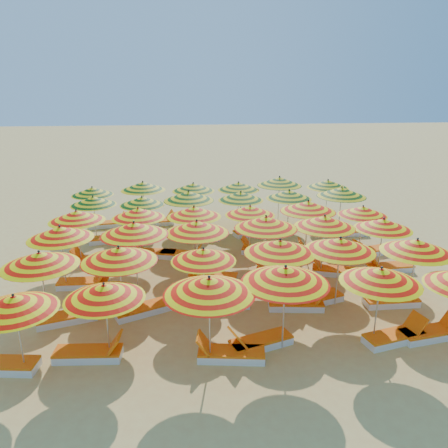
{
  "coord_description": "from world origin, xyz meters",
  "views": [
    {
      "loc": [
        -1.59,
        -15.32,
        6.76
      ],
      "look_at": [
        0.0,
        0.5,
        1.6
      ],
      "focal_mm": 35.0,
      "sensor_mm": 36.0,
      "label": 1
    }
  ],
  "objects": [
    {
      "name": "umbrella_30",
      "position": [
        -5.81,
        5.42,
        1.84
      ],
      "size": [
        2.47,
        2.47,
        2.09
      ],
      "color": "silver",
      "rests_on": "ground"
    },
    {
      "name": "umbrella_18",
      "position": [
        -5.56,
        0.9,
        1.97
      ],
      "size": [
        2.72,
        2.72,
        2.24
      ],
      "color": "silver",
      "rests_on": "ground"
    },
    {
      "name": "lounger_0",
      "position": [
        -6.14,
        -5.69,
        0.15
      ],
      "size": [
        1.79,
        0.8,
        0.69
      ],
      "rotation": [
        0.0,
        0.0,
        3.01
      ],
      "color": "white",
      "rests_on": "ground"
    },
    {
      "name": "lounger_5",
      "position": [
        5.19,
        -5.38,
        0.15
      ],
      "size": [
        1.81,
        0.86,
        0.69
      ],
      "rotation": [
        0.0,
        0.0,
        0.17
      ],
      "color": "white",
      "rests_on": "ground"
    },
    {
      "name": "umbrella_33",
      "position": [
        1.22,
        5.52,
        1.9
      ],
      "size": [
        2.59,
        2.59,
        2.16
      ],
      "color": "silver",
      "rests_on": "ground"
    },
    {
      "name": "umbrella_32",
      "position": [
        -1.01,
        5.42,
        1.93
      ],
      "size": [
        2.7,
        2.7,
        2.19
      ],
      "color": "silver",
      "rests_on": "ground"
    },
    {
      "name": "umbrella_29",
      "position": [
        5.6,
        3.2,
        2.07
      ],
      "size": [
        2.8,
        2.8,
        2.35
      ],
      "color": "silver",
      "rests_on": "ground"
    },
    {
      "name": "lounger_3",
      "position": [
        0.37,
        -5.34,
        0.15
      ],
      "size": [
        1.83,
        1.11,
        0.69
      ],
      "rotation": [
        0.0,
        0.0,
        3.47
      ],
      "color": "white",
      "rests_on": "ground"
    },
    {
      "name": "lounger_15",
      "position": [
        3.94,
        -1.03,
        0.15
      ],
      "size": [
        1.83,
        1.11,
        0.69
      ],
      "rotation": [
        0.0,
        0.0,
        2.81
      ],
      "color": "white",
      "rests_on": "ground"
    },
    {
      "name": "umbrella_34",
      "position": [
        3.29,
        5.61,
        2.08
      ],
      "size": [
        2.79,
        2.79,
        2.36
      ],
      "color": "silver",
      "rests_on": "ground"
    },
    {
      "name": "umbrella_27",
      "position": [
        1.06,
        3.53,
        1.91
      ],
      "size": [
        2.35,
        2.35,
        2.17
      ],
      "color": "silver",
      "rests_on": "ground"
    },
    {
      "name": "lounger_11",
      "position": [
        5.0,
        -3.47,
        0.15
      ],
      "size": [
        1.73,
        0.58,
        0.69
      ],
      "rotation": [
        0.0,
        0.0,
        -0.0
      ],
      "color": "white",
      "rests_on": "ground"
    },
    {
      "name": "umbrella_11",
      "position": [
        5.51,
        -3.53,
        2.01
      ],
      "size": [
        2.52,
        2.52,
        2.29
      ],
      "color": "silver",
      "rests_on": "ground"
    },
    {
      "name": "lounger_7",
      "position": [
        -2.92,
        -3.25,
        0.15
      ],
      "size": [
        1.82,
        1.25,
        0.69
      ],
      "rotation": [
        0.0,
        0.0,
        3.57
      ],
      "color": "white",
      "rests_on": "ground"
    },
    {
      "name": "umbrella_22",
      "position": [
        3.41,
        0.96,
        2.07
      ],
      "size": [
        2.23,
        2.23,
        2.36
      ],
      "color": "silver",
      "rests_on": "ground"
    },
    {
      "name": "lounger_28",
      "position": [
        -2.84,
        5.59,
        0.15
      ],
      "size": [
        1.81,
        0.88,
        0.69
      ],
      "rotation": [
        0.0,
        0.0,
        0.18
      ],
      "color": "white",
      "rests_on": "ground"
    },
    {
      "name": "lounger_21",
      "position": [
        3.91,
        0.86,
        0.15
      ],
      "size": [
        1.81,
        0.89,
        0.69
      ],
      "rotation": [
        0.0,
        0.0,
        2.95
      ],
      "color": "white",
      "rests_on": "ground"
    },
    {
      "name": "lounger_13",
      "position": [
        -0.6,
        -1.08,
        0.15
      ],
      "size": [
        1.83,
        1.04,
        0.69
      ],
      "rotation": [
        0.0,
        0.0,
        2.86
      ],
      "color": "white",
      "rests_on": "ground"
    },
    {
      "name": "umbrella_8",
      "position": [
        -0.99,
        -3.19,
        1.84
      ],
      "size": [
        2.54,
        2.54,
        2.1
      ],
      "color": "silver",
      "rests_on": "ground"
    },
    {
      "name": "umbrella_23",
      "position": [
        5.67,
        0.93,
        1.83
      ],
      "size": [
        2.59,
        2.59,
        2.08
      ],
      "color": "silver",
      "rests_on": "ground"
    },
    {
      "name": "lounger_23",
      "position": [
        -4.83,
        3.35,
        0.15
      ],
      "size": [
        1.81,
        0.92,
        0.69
      ],
      "rotation": [
        0.0,
        0.0,
        0.21
      ],
      "color": "white",
      "rests_on": "ground"
    },
    {
      "name": "umbrella_3",
      "position": [
        0.96,
        -5.44,
        2.12
      ],
      "size": [
        2.75,
        2.75,
        2.41
      ],
      "color": "silver",
      "rests_on": "ground"
    },
    {
      "name": "umbrella_7",
      "position": [
        -3.43,
        -3.44,
        2.07
      ],
      "size": [
        2.64,
        2.64,
        2.35
      ],
      "color": "silver",
      "rests_on": "ground"
    },
    {
      "name": "umbrella_0",
      "position": [
        -5.55,
        -5.79,
        1.86
      ],
      "size": [
        2.62,
        2.62,
        2.12
      ],
      "color": "silver",
      "rests_on": "ground"
    },
    {
      "name": "lounger_24",
      "position": [
        -0.77,
        3.37,
        0.15
      ],
      "size": [
        1.82,
        1.02,
        0.69
      ],
      "rotation": [
        0.0,
        0.0,
        2.88
      ],
      "color": "white",
      "rests_on": "ground"
    },
    {
      "name": "umbrella_10",
      "position": [
        3.2,
        -3.24,
        2.03
      ],
      "size": [
        2.39,
        2.39,
        2.31
      ],
      "color": "silver",
      "rests_on": "ground"
    },
    {
      "name": "lounger_27",
      "position": [
        -5.21,
        5.54,
        0.15
      ],
      "size": [
        1.8,
        0.82,
        0.69
      ],
      "rotation": [
        0.0,
        0.0,
        0.14
      ],
      "color": "white",
      "rests_on": "ground"
    },
    {
      "name": "umbrella_28",
      "position": [
        3.28,
        3.53,
        1.93
      ],
      "size": [
        2.2,
        2.2,
        2.19
      ],
      "color": "silver",
      "rests_on": "ground"
    },
    {
      "name": "umbrella_35",
      "position": [
        5.71,
        5.41,
        1.94
      ],
      "size": [
        2.56,
        2.56,
        2.2
      ],
      "color": "silver",
      "rests_on": "ground"
    },
    {
      "name": "lounger_2",
      "position": [
        -0.49,
        -5.79,
        0.15
      ],
      "size": [
        1.8,
        0.82,
        0.69
      ],
      "rotation": [
        0.0,
        0.0,
        3.0
      ],
      "color": "white",
      "rests_on": "ground"
    },
    {
      "name": "umbrella_13",
      "position": [
        -3.2,
        -1.32,
        2.12
      ],
      "size": [
        2.72,
        2.72,
        2.4
      ],
      "color": "silver",
      "rests_on": "ground"
    },
    {
      "name": "umbrella_21",
      "position": [
        1.14,
        1.31,
        1.87
      ],
      "size": [
        2.55,
        2.55,
        2.13
      ],
      "color": "silver",
      "rests_on": "ground"
    },
    {
      "name": "lounger_20",
      "position": [
        1.64,
        1.26,
        0.15
      ],
      "size": [
        1.83,
        1.09,
        0.69
      ],
      "rotation": [
        0.0,
        0.0,
        2.83
      ],
      "color": "white",
      "rests_on": "ground"
    },
    {
      "name": "lounger_14",
      "position": [
        1.83,
        -1.02,
        0.15
      ],
      "size": [
        1.82,
        0.98,
        0.69
      ],
      "rotation": [
        0.0,
        0.0,
        2.9
      ],
      "color": "white",
      "rests_on": "ground"
    },
    {
      "name": "lounger_6",
      "position": [
        -5.03,
        -3.47,
        0.15
      ],
      "size": [
        1.83,
        1.06,
        0.69
      ],
      "rotation": [
        0.0,
        0.0,
        0.3
      ],
      "color": "white",
      "rests_on": "ground"
    },
    {
      "name": "umbrella_1",
      "position": [
        -3.55,
        -5.4,
        1.87
      ],
      "size": [
        2.02,
        2.02,
        2.12
      ],
      "color": "silver",
      "rests_on": "ground"
    },
    {
      "name": "lounger_18",
      "position": [
        -2.79,
        1.4,
        0.15
      ],
      "size": [
        1.81,
        0.87,
        0.69
      ],
      "rotation": [
        0.0,
        0.0,
        2.97
      ],
      "color": "white",
      "rests_on": "ground"
    },
    {
      "name": "umbrella_2",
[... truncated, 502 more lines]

